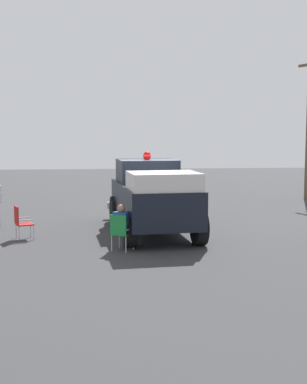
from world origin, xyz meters
name	(u,v)px	position (x,y,z in m)	size (l,w,h in m)	color
ground_plane	(153,232)	(0.00, 0.00, 0.00)	(60.00, 60.00, 0.00)	#333335
vintage_fire_truck	(152,196)	(-0.26, 0.06, 1.20)	(6.13, 2.81, 2.59)	black
lawn_chair_near_truck	(120,230)	(-2.73, 1.16, 0.59)	(0.67, 0.67, 1.02)	#B7BABF
lawn_chair_spare	(21,220)	(-0.83, 4.11, 0.59)	(0.64, 0.64, 1.02)	#B7BABF
spectator_seated	(123,225)	(-2.62, 1.09, 0.70)	(0.65, 0.59, 1.29)	#383842
traffic_cone	(115,208)	(3.46, 1.15, 0.31)	(0.40, 0.40, 0.64)	orange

